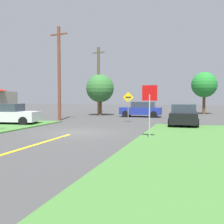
{
  "coord_description": "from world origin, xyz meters",
  "views": [
    {
      "loc": [
        6.78,
        -15.24,
        2.15
      ],
      "look_at": [
        1.23,
        3.35,
        1.08
      ],
      "focal_mm": 44.11,
      "sensor_mm": 36.0,
      "label": 1
    }
  ],
  "objects_px": {
    "stop_sign": "(150,101)",
    "utility_pole_far": "(98,80)",
    "car_approaching_junction": "(141,109)",
    "oak_tree_left": "(204,85)",
    "utility_pole_mid": "(59,72)",
    "car_on_crossroad": "(184,115)",
    "parked_car_near_building": "(10,114)",
    "direction_sign": "(128,103)",
    "pine_tree_center": "(100,89)"
  },
  "relations": [
    {
      "from": "car_on_crossroad",
      "to": "utility_pole_mid",
      "type": "xyz_separation_m",
      "value": [
        -11.09,
        1.76,
        3.55
      ]
    },
    {
      "from": "car_approaching_junction",
      "to": "utility_pole_mid",
      "type": "distance_m",
      "value": 9.74
    },
    {
      "from": "oak_tree_left",
      "to": "car_approaching_junction",
      "type": "bearing_deg",
      "value": -133.66
    },
    {
      "from": "pine_tree_center",
      "to": "car_on_crossroad",
      "type": "bearing_deg",
      "value": -43.52
    },
    {
      "from": "car_approaching_junction",
      "to": "parked_car_near_building",
      "type": "xyz_separation_m",
      "value": [
        -8.34,
        -10.96,
        -0.0
      ]
    },
    {
      "from": "utility_pole_mid",
      "to": "pine_tree_center",
      "type": "xyz_separation_m",
      "value": [
        1.31,
        7.53,
        -1.24
      ]
    },
    {
      "from": "utility_pole_mid",
      "to": "oak_tree_left",
      "type": "distance_m",
      "value": 18.64
    },
    {
      "from": "direction_sign",
      "to": "utility_pole_mid",
      "type": "bearing_deg",
      "value": 176.82
    },
    {
      "from": "oak_tree_left",
      "to": "pine_tree_center",
      "type": "relative_size",
      "value": 1.1
    },
    {
      "from": "oak_tree_left",
      "to": "parked_car_near_building",
      "type": "bearing_deg",
      "value": -129.89
    },
    {
      "from": "car_on_crossroad",
      "to": "car_approaching_junction",
      "type": "bearing_deg",
      "value": 29.48
    },
    {
      "from": "car_on_crossroad",
      "to": "parked_car_near_building",
      "type": "distance_m",
      "value": 13.34
    },
    {
      "from": "utility_pole_far",
      "to": "pine_tree_center",
      "type": "relative_size",
      "value": 1.81
    },
    {
      "from": "oak_tree_left",
      "to": "car_on_crossroad",
      "type": "bearing_deg",
      "value": -97.07
    },
    {
      "from": "stop_sign",
      "to": "utility_pole_mid",
      "type": "height_order",
      "value": "utility_pole_mid"
    },
    {
      "from": "pine_tree_center",
      "to": "car_approaching_junction",
      "type": "bearing_deg",
      "value": -11.96
    },
    {
      "from": "utility_pole_mid",
      "to": "parked_car_near_building",
      "type": "bearing_deg",
      "value": -113.62
    },
    {
      "from": "parked_car_near_building",
      "to": "utility_pole_far",
      "type": "distance_m",
      "value": 16.5
    },
    {
      "from": "stop_sign",
      "to": "utility_pole_far",
      "type": "height_order",
      "value": "utility_pole_far"
    },
    {
      "from": "stop_sign",
      "to": "pine_tree_center",
      "type": "relative_size",
      "value": 0.58
    },
    {
      "from": "car_approaching_junction",
      "to": "oak_tree_left",
      "type": "distance_m",
      "value": 9.96
    },
    {
      "from": "car_approaching_junction",
      "to": "pine_tree_center",
      "type": "relative_size",
      "value": 0.93
    },
    {
      "from": "direction_sign",
      "to": "utility_pole_far",
      "type": "bearing_deg",
      "value": 119.81
    },
    {
      "from": "parked_car_near_building",
      "to": "oak_tree_left",
      "type": "distance_m",
      "value": 23.46
    },
    {
      "from": "stop_sign",
      "to": "utility_pole_mid",
      "type": "relative_size",
      "value": 0.32
    },
    {
      "from": "oak_tree_left",
      "to": "utility_pole_far",
      "type": "bearing_deg",
      "value": -172.06
    },
    {
      "from": "car_approaching_junction",
      "to": "stop_sign",
      "type": "bearing_deg",
      "value": 101.02
    },
    {
      "from": "parked_car_near_building",
      "to": "car_on_crossroad",
      "type": "bearing_deg",
      "value": 4.06
    },
    {
      "from": "car_on_crossroad",
      "to": "direction_sign",
      "type": "distance_m",
      "value": 4.84
    },
    {
      "from": "car_on_crossroad",
      "to": "utility_pole_mid",
      "type": "bearing_deg",
      "value": 80.6
    },
    {
      "from": "car_on_crossroad",
      "to": "car_approaching_junction",
      "type": "distance_m",
      "value": 9.47
    },
    {
      "from": "car_on_crossroad",
      "to": "utility_pole_mid",
      "type": "relative_size",
      "value": 0.51
    },
    {
      "from": "parked_car_near_building",
      "to": "pine_tree_center",
      "type": "bearing_deg",
      "value": 66.97
    },
    {
      "from": "car_on_crossroad",
      "to": "stop_sign",
      "type": "bearing_deg",
      "value": 168.09
    },
    {
      "from": "stop_sign",
      "to": "oak_tree_left",
      "type": "bearing_deg",
      "value": -89.96
    },
    {
      "from": "utility_pole_far",
      "to": "oak_tree_left",
      "type": "xyz_separation_m",
      "value": [
        13.24,
        1.85,
        -0.75
      ]
    },
    {
      "from": "stop_sign",
      "to": "car_approaching_junction",
      "type": "relative_size",
      "value": 0.62
    },
    {
      "from": "car_approaching_junction",
      "to": "oak_tree_left",
      "type": "xyz_separation_m",
      "value": [
        6.59,
        6.91,
        2.83
      ]
    },
    {
      "from": "utility_pole_mid",
      "to": "direction_sign",
      "type": "distance_m",
      "value": 7.1
    },
    {
      "from": "stop_sign",
      "to": "oak_tree_left",
      "type": "relative_size",
      "value": 0.52
    },
    {
      "from": "car_on_crossroad",
      "to": "car_approaching_junction",
      "type": "xyz_separation_m",
      "value": [
        -4.72,
        8.22,
        -0.0
      ]
    },
    {
      "from": "stop_sign",
      "to": "direction_sign",
      "type": "height_order",
      "value": "stop_sign"
    },
    {
      "from": "parked_car_near_building",
      "to": "direction_sign",
      "type": "height_order",
      "value": "direction_sign"
    },
    {
      "from": "car_approaching_junction",
      "to": "utility_pole_mid",
      "type": "relative_size",
      "value": 0.52
    },
    {
      "from": "utility_pole_mid",
      "to": "oak_tree_left",
      "type": "bearing_deg",
      "value": 45.87
    },
    {
      "from": "car_approaching_junction",
      "to": "car_on_crossroad",
      "type": "bearing_deg",
      "value": 118.88
    },
    {
      "from": "stop_sign",
      "to": "parked_car_near_building",
      "type": "bearing_deg",
      "value": -12.16
    },
    {
      "from": "utility_pole_mid",
      "to": "direction_sign",
      "type": "bearing_deg",
      "value": -3.18
    },
    {
      "from": "car_approaching_junction",
      "to": "oak_tree_left",
      "type": "bearing_deg",
      "value": -134.65
    },
    {
      "from": "utility_pole_far",
      "to": "utility_pole_mid",
      "type": "bearing_deg",
      "value": -88.61
    }
  ]
}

